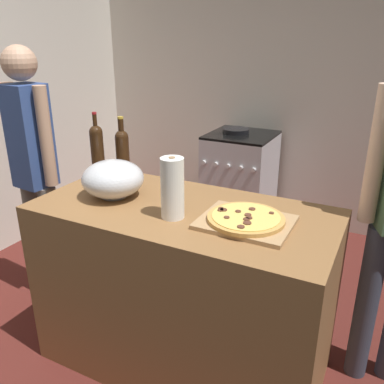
{
  "coord_description": "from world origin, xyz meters",
  "views": [
    {
      "loc": [
        0.97,
        -0.95,
        1.71
      ],
      "look_at": [
        0.1,
        0.74,
        0.98
      ],
      "focal_mm": 38.03,
      "sensor_mm": 36.0,
      "label": 1
    }
  ],
  "objects_px": {
    "pizza": "(246,218)",
    "person_in_stripes": "(34,165)",
    "paper_towel_roll": "(172,188)",
    "stove": "(240,181)",
    "mixing_bowl": "(113,179)",
    "wine_bottle_green": "(97,149)",
    "wine_bottle_clear": "(122,150)"
  },
  "relations": [
    {
      "from": "stove",
      "to": "wine_bottle_clear",
      "type": "bearing_deg",
      "value": -98.34
    },
    {
      "from": "paper_towel_roll",
      "to": "wine_bottle_green",
      "type": "relative_size",
      "value": 0.75
    },
    {
      "from": "paper_towel_roll",
      "to": "pizza",
      "type": "bearing_deg",
      "value": 13.4
    },
    {
      "from": "pizza",
      "to": "mixing_bowl",
      "type": "distance_m",
      "value": 0.73
    },
    {
      "from": "paper_towel_roll",
      "to": "wine_bottle_clear",
      "type": "height_order",
      "value": "wine_bottle_clear"
    },
    {
      "from": "pizza",
      "to": "wine_bottle_green",
      "type": "relative_size",
      "value": 0.89
    },
    {
      "from": "wine_bottle_clear",
      "to": "mixing_bowl",
      "type": "bearing_deg",
      "value": -62.09
    },
    {
      "from": "pizza",
      "to": "wine_bottle_clear",
      "type": "relative_size",
      "value": 0.99
    },
    {
      "from": "pizza",
      "to": "paper_towel_roll",
      "type": "xyz_separation_m",
      "value": [
        -0.33,
        -0.08,
        0.11
      ]
    },
    {
      "from": "paper_towel_roll",
      "to": "mixing_bowl",
      "type": "bearing_deg",
      "value": 168.26
    },
    {
      "from": "mixing_bowl",
      "to": "person_in_stripes",
      "type": "distance_m",
      "value": 0.73
    },
    {
      "from": "pizza",
      "to": "stove",
      "type": "xyz_separation_m",
      "value": [
        -0.68,
        1.77,
        -0.51
      ]
    },
    {
      "from": "paper_towel_roll",
      "to": "wine_bottle_green",
      "type": "height_order",
      "value": "wine_bottle_green"
    },
    {
      "from": "paper_towel_roll",
      "to": "stove",
      "type": "relative_size",
      "value": 0.31
    },
    {
      "from": "pizza",
      "to": "mixing_bowl",
      "type": "bearing_deg",
      "value": 179.59
    },
    {
      "from": "mixing_bowl",
      "to": "wine_bottle_clear",
      "type": "height_order",
      "value": "wine_bottle_clear"
    },
    {
      "from": "pizza",
      "to": "person_in_stripes",
      "type": "height_order",
      "value": "person_in_stripes"
    },
    {
      "from": "paper_towel_roll",
      "to": "wine_bottle_clear",
      "type": "bearing_deg",
      "value": 144.83
    },
    {
      "from": "mixing_bowl",
      "to": "wine_bottle_green",
      "type": "relative_size",
      "value": 0.82
    },
    {
      "from": "paper_towel_roll",
      "to": "stove",
      "type": "distance_m",
      "value": 1.98
    },
    {
      "from": "paper_towel_roll",
      "to": "stove",
      "type": "bearing_deg",
      "value": 100.86
    },
    {
      "from": "stove",
      "to": "person_in_stripes",
      "type": "xyz_separation_m",
      "value": [
        -0.76,
        -1.63,
        0.5
      ]
    },
    {
      "from": "pizza",
      "to": "mixing_bowl",
      "type": "xyz_separation_m",
      "value": [
        -0.72,
        0.01,
        0.07
      ]
    },
    {
      "from": "pizza",
      "to": "wine_bottle_green",
      "type": "bearing_deg",
      "value": 167.96
    },
    {
      "from": "wine_bottle_clear",
      "to": "stove",
      "type": "bearing_deg",
      "value": 81.66
    },
    {
      "from": "paper_towel_roll",
      "to": "person_in_stripes",
      "type": "distance_m",
      "value": 1.14
    },
    {
      "from": "pizza",
      "to": "person_in_stripes",
      "type": "relative_size",
      "value": 0.21
    },
    {
      "from": "wine_bottle_clear",
      "to": "stove",
      "type": "relative_size",
      "value": 0.37
    },
    {
      "from": "stove",
      "to": "mixing_bowl",
      "type": "bearing_deg",
      "value": -91.45
    },
    {
      "from": "person_in_stripes",
      "to": "mixing_bowl",
      "type": "bearing_deg",
      "value": -10.66
    },
    {
      "from": "wine_bottle_clear",
      "to": "wine_bottle_green",
      "type": "bearing_deg",
      "value": -130.33
    },
    {
      "from": "pizza",
      "to": "person_in_stripes",
      "type": "xyz_separation_m",
      "value": [
        -1.44,
        0.14,
        -0.0
      ]
    }
  ]
}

